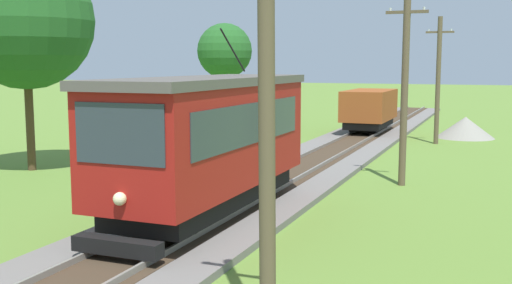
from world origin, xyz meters
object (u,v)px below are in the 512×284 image
Objects in this scene: tree_left_near at (225,51)px; tree_left_far at (25,21)px; utility_pole_far at (438,79)px; gravel_pile at (465,127)px; red_tram at (208,139)px; utility_pole_near_tram at (267,87)px; utility_pole_mid at (405,85)px; freight_car at (369,109)px.

tree_left_near is 0.82× the size of tree_left_far.
gravel_pile is at bearing 68.89° from utility_pole_far.
utility_pole_near_tram is at bearing -57.28° from red_tram.
utility_pole_far is (0.00, 11.66, -0.07)m from utility_pole_mid.
freight_car is 5.10m from utility_pole_far.
red_tram is 11.47m from tree_left_far.
utility_pole_mid is (0.00, 13.09, -0.41)m from utility_pole_near_tram.
utility_pole_far is 2.05× the size of gravel_pile.
utility_pole_mid is at bearing 90.00° from utility_pole_near_tram.
freight_car is 5.43m from gravel_pile.
freight_car is 0.62× the size of tree_left_far.
freight_car is 19.81m from tree_left_far.
tree_left_near is (-10.62, 24.02, 2.80)m from red_tram.
freight_car reaches higher than gravel_pile.
utility_pole_near_tram is at bearing -81.61° from freight_car.
tree_left_near is at bearing 113.86° from red_tram.
utility_pole_far is (4.02, 18.49, 1.17)m from red_tram.
utility_pole_mid is at bearing -94.84° from gravel_pile.
red_tram is at bearing -24.04° from tree_left_far.
gravel_pile is (5.29, 0.73, -0.96)m from freight_car.
red_tram reaches higher than gravel_pile.
utility_pole_near_tram is 1.12× the size of utility_pole_mid.
tree_left_far is at bearing -120.95° from freight_car.
tree_left_far is at bearing 155.96° from red_tram.
tree_left_near reaches higher than utility_pole_far.
red_tram is at bearing -66.14° from tree_left_near.
tree_left_near is (-14.64, 17.19, 1.56)m from utility_pole_mid.
utility_pole_far is 15.74m from tree_left_near.
utility_pole_near_tram is at bearing -92.59° from gravel_pile.
tree_left_far is (-15.24, -17.33, 5.17)m from gravel_pile.
freight_car is at bearing 105.82° from utility_pole_mid.
freight_car is 14.88m from utility_pole_mid.
utility_pole_mid is at bearing 59.52° from red_tram.
utility_pole_near_tram is at bearing -90.00° from utility_pole_mid.
tree_left_far is at bearing -131.34° from gravel_pile.
red_tram is at bearing -103.65° from gravel_pile.
red_tram is at bearing -102.27° from utility_pole_far.
utility_pole_mid is 0.97× the size of tree_left_near.
red_tram is at bearing -120.48° from utility_pole_mid.
utility_pole_near_tram reaches higher than utility_pole_mid.
utility_pole_mid is 11.66m from utility_pole_far.
freight_car is 0.80× the size of utility_pole_far.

